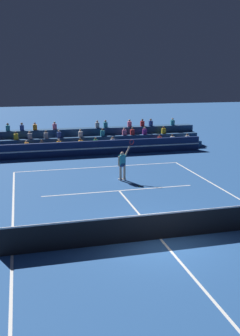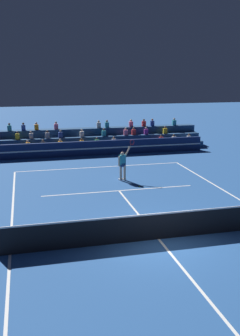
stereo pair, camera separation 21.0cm
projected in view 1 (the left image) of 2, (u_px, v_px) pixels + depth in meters
ground_plane at (160, 239)px, 15.04m from camera, size 120.00×120.00×0.00m
court_lines at (160, 239)px, 15.04m from camera, size 11.10×23.90×0.01m
tennis_net at (161, 226)px, 14.91m from camera, size 12.00×0.10×1.10m
sponsor_banner_wall at (89, 148)px, 29.72m from camera, size 18.00×0.26×1.10m
bleacher_stand at (83, 141)px, 32.08m from camera, size 19.44×2.85×2.28m
tennis_player at (123, 164)px, 22.87m from camera, size 1.12×0.49×2.42m
tennis_ball at (139, 186)px, 21.75m from camera, size 0.07×0.07×0.07m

